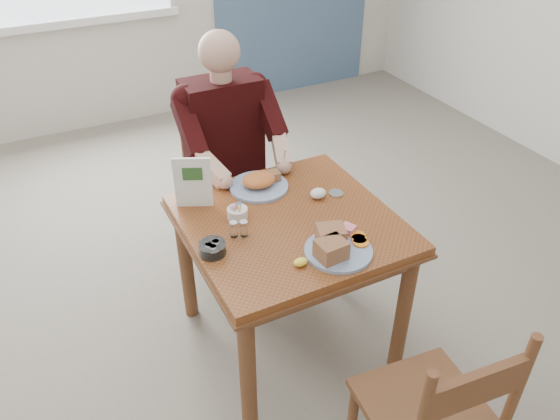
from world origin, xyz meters
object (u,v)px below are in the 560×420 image
chair_near (433,417)px  near_plate (335,245)px  chair_far (226,186)px  far_plate (260,183)px  table (289,239)px  diner (228,141)px

chair_near → near_plate: size_ratio=3.10×
chair_far → far_plate: bearing=-90.7°
near_plate → table: bearing=101.8°
diner → near_plate: diner is taller
diner → near_plate: 1.00m
table → near_plate: bearing=-78.2°
diner → chair_near: bearing=-87.3°
far_plate → chair_near: bearing=-86.2°
table → near_plate: (0.06, -0.29, 0.15)m
table → diner: 0.73m
chair_near → near_plate: (-0.02, 0.66, 0.31)m
chair_far → far_plate: size_ratio=3.27×
table → chair_near: chair_near is taller
chair_near → diner: bearing=92.7°
near_plate → chair_far: bearing=93.2°
table → diner: (0.00, 0.71, 0.17)m
table → near_plate: size_ratio=3.00×
far_plate → near_plate: bearing=-83.6°
chair_far → chair_near: (0.08, -1.74, 0.00)m
table → chair_far: 0.81m
chair_far → diner: 0.34m
table → near_plate: 0.33m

